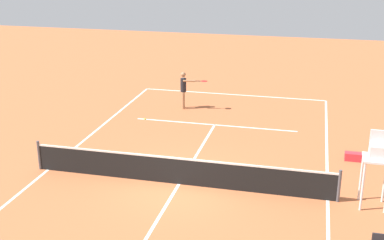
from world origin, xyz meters
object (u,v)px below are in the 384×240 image
Objects in this scene: umpire_chair at (377,157)px; equipment_bag at (355,157)px; tennis_ball at (145,119)px; player_serving at (184,87)px.

equipment_bag is at bearing -85.36° from umpire_chair.
equipment_bag reaches higher than tennis_ball.
umpire_chair reaches higher than equipment_bag.
tennis_ball is at bearing -15.93° from equipment_bag.
player_serving is 11.46m from umpire_chair.
player_serving is at bearing -122.89° from tennis_ball.
umpire_chair is 3.17× the size of equipment_bag.
umpire_chair reaches higher than tennis_ball.
player_serving is at bearing -45.36° from umpire_chair.
tennis_ball is at bearing -32.94° from umpire_chair.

